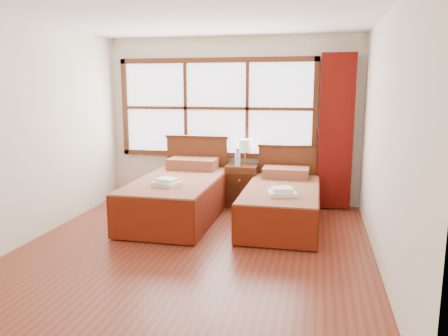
# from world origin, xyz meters

# --- Properties ---
(floor) EXTENTS (4.50, 4.50, 0.00)m
(floor) POSITION_xyz_m (0.00, 0.00, 0.00)
(floor) COLOR maroon
(floor) RESTS_ON ground
(ceiling) EXTENTS (4.50, 4.50, 0.00)m
(ceiling) POSITION_xyz_m (0.00, 0.00, 2.60)
(ceiling) COLOR white
(ceiling) RESTS_ON wall_back
(wall_back) EXTENTS (4.00, 0.00, 4.00)m
(wall_back) POSITION_xyz_m (0.00, 2.25, 1.30)
(wall_back) COLOR silver
(wall_back) RESTS_ON floor
(wall_left) EXTENTS (0.00, 4.50, 4.50)m
(wall_left) POSITION_xyz_m (-2.00, 0.00, 1.30)
(wall_left) COLOR silver
(wall_left) RESTS_ON floor
(wall_right) EXTENTS (0.00, 4.50, 4.50)m
(wall_right) POSITION_xyz_m (2.00, 0.00, 1.30)
(wall_right) COLOR silver
(wall_right) RESTS_ON floor
(window) EXTENTS (3.16, 0.06, 1.56)m
(window) POSITION_xyz_m (-0.25, 2.21, 1.50)
(window) COLOR white
(window) RESTS_ON wall_back
(curtain) EXTENTS (0.50, 0.16, 2.30)m
(curtain) POSITION_xyz_m (1.60, 2.11, 1.17)
(curtain) COLOR #630E09
(curtain) RESTS_ON wall_back
(bed_left) EXTENTS (1.10, 2.13, 1.07)m
(bed_left) POSITION_xyz_m (-0.55, 1.20, 0.33)
(bed_left) COLOR #3F1D0D
(bed_left) RESTS_ON floor
(bed_right) EXTENTS (0.99, 2.01, 0.96)m
(bed_right) POSITION_xyz_m (0.90, 1.20, 0.29)
(bed_right) COLOR #3F1D0D
(bed_right) RESTS_ON floor
(nightstand) EXTENTS (0.48, 0.47, 0.64)m
(nightstand) POSITION_xyz_m (0.21, 1.99, 0.32)
(nightstand) COLOR #552712
(nightstand) RESTS_ON floor
(towels_left) EXTENTS (0.39, 0.36, 0.10)m
(towels_left) POSITION_xyz_m (-0.55, 0.69, 0.61)
(towels_left) COLOR white
(towels_left) RESTS_ON bed_left
(towels_right) EXTENTS (0.39, 0.36, 0.10)m
(towels_right) POSITION_xyz_m (0.93, 0.73, 0.55)
(towels_right) COLOR white
(towels_right) RESTS_ON bed_right
(lamp) EXTENTS (0.20, 0.20, 0.39)m
(lamp) POSITION_xyz_m (0.24, 2.10, 0.92)
(lamp) COLOR #C0893D
(lamp) RESTS_ON nightstand
(bottle_near) EXTENTS (0.07, 0.07, 0.26)m
(bottle_near) POSITION_xyz_m (0.14, 1.96, 0.76)
(bottle_near) COLOR silver
(bottle_near) RESTS_ON nightstand
(bottle_far) EXTENTS (0.07, 0.07, 0.27)m
(bottle_far) POSITION_xyz_m (0.16, 1.89, 0.77)
(bottle_far) COLOR silver
(bottle_far) RESTS_ON nightstand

